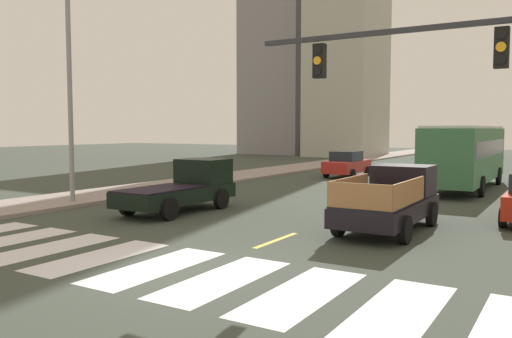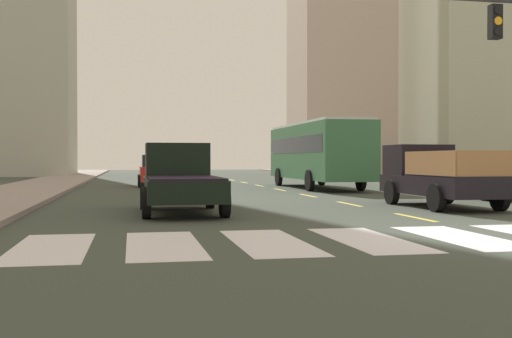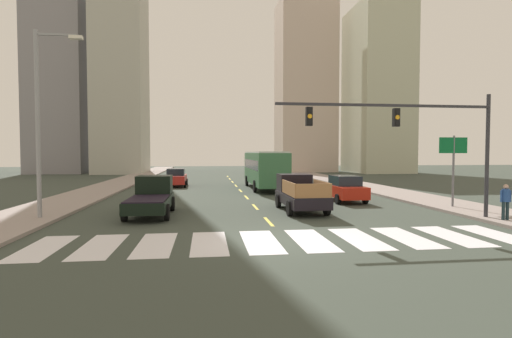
% 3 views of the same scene
% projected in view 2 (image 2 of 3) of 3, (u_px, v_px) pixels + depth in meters
% --- Properties ---
extents(ground_plane, '(160.00, 160.00, 0.00)m').
position_uv_depth(ground_plane, '(505.00, 236.00, 12.29)').
color(ground_plane, '#384138').
extents(sidewalk_right, '(3.91, 110.00, 0.15)m').
position_uv_depth(sidewalk_right, '(512.00, 187.00, 32.22)').
color(sidewalk_right, gray).
rests_on(sidewalk_right, ground).
extents(sidewalk_left, '(3.91, 110.00, 0.15)m').
position_uv_depth(sidewalk_left, '(21.00, 192.00, 27.69)').
color(sidewalk_left, gray).
rests_on(sidewalk_left, ground).
extents(crosswalk_stripe_0, '(1.26, 3.80, 0.01)m').
position_uv_depth(crosswalk_stripe_0, '(51.00, 247.00, 10.68)').
color(crosswalk_stripe_0, silver).
rests_on(crosswalk_stripe_0, ground).
extents(crosswalk_stripe_1, '(1.26, 3.80, 0.01)m').
position_uv_depth(crosswalk_stripe_1, '(163.00, 245.00, 11.04)').
color(crosswalk_stripe_1, silver).
rests_on(crosswalk_stripe_1, ground).
extents(crosswalk_stripe_2, '(1.26, 3.80, 0.01)m').
position_uv_depth(crosswalk_stripe_2, '(269.00, 242.00, 11.39)').
color(crosswalk_stripe_2, silver).
rests_on(crosswalk_stripe_2, ground).
extents(crosswalk_stripe_3, '(1.26, 3.80, 0.01)m').
position_uv_depth(crosswalk_stripe_3, '(368.00, 239.00, 11.75)').
color(crosswalk_stripe_3, silver).
rests_on(crosswalk_stripe_3, ground).
extents(crosswalk_stripe_4, '(1.26, 3.80, 0.01)m').
position_uv_depth(crosswalk_stripe_4, '(461.00, 237.00, 12.11)').
color(crosswalk_stripe_4, silver).
rests_on(crosswalk_stripe_4, ground).
extents(lane_dash_0, '(0.16, 2.40, 0.01)m').
position_uv_depth(lane_dash_0, '(415.00, 217.00, 16.22)').
color(lane_dash_0, '#E4CB47').
rests_on(lane_dash_0, ground).
extents(lane_dash_1, '(0.16, 2.40, 0.01)m').
position_uv_depth(lane_dash_1, '(349.00, 204.00, 21.12)').
color(lane_dash_1, '#E4CB47').
rests_on(lane_dash_1, ground).
extents(lane_dash_2, '(0.16, 2.40, 0.01)m').
position_uv_depth(lane_dash_2, '(308.00, 195.00, 26.03)').
color(lane_dash_2, '#E4CB47').
rests_on(lane_dash_2, ground).
extents(lane_dash_3, '(0.16, 2.40, 0.01)m').
position_uv_depth(lane_dash_3, '(280.00, 190.00, 30.94)').
color(lane_dash_3, '#E4CB47').
rests_on(lane_dash_3, ground).
extents(lane_dash_4, '(0.16, 2.40, 0.01)m').
position_uv_depth(lane_dash_4, '(260.00, 186.00, 35.84)').
color(lane_dash_4, '#E4CB47').
rests_on(lane_dash_4, ground).
extents(lane_dash_5, '(0.16, 2.40, 0.01)m').
position_uv_depth(lane_dash_5, '(244.00, 182.00, 40.75)').
color(lane_dash_5, '#E4CB47').
rests_on(lane_dash_5, ground).
extents(lane_dash_6, '(0.16, 2.40, 0.01)m').
position_uv_depth(lane_dash_6, '(232.00, 180.00, 45.65)').
color(lane_dash_6, '#E4CB47').
rests_on(lane_dash_6, ground).
extents(lane_dash_7, '(0.16, 2.40, 0.01)m').
position_uv_depth(lane_dash_7, '(222.00, 178.00, 50.56)').
color(lane_dash_7, '#E4CB47').
rests_on(lane_dash_7, ground).
extents(pickup_stakebed, '(2.18, 5.20, 1.96)m').
position_uv_depth(pickup_stakebed, '(435.00, 177.00, 20.00)').
color(pickup_stakebed, black).
rests_on(pickup_stakebed, ground).
extents(pickup_dark, '(2.18, 5.20, 1.96)m').
position_uv_depth(pickup_dark, '(180.00, 179.00, 18.00)').
color(pickup_dark, black).
rests_on(pickup_dark, ground).
extents(city_bus, '(2.72, 10.80, 3.32)m').
position_uv_depth(city_bus, '(317.00, 150.00, 32.64)').
color(city_bus, '#386F46').
rests_on(city_bus, ground).
extents(sedan_near_left, '(2.02, 4.40, 1.72)m').
position_uv_depth(sedan_near_left, '(488.00, 176.00, 24.13)').
color(sedan_near_left, red).
rests_on(sedan_near_left, ground).
extents(sedan_near_right, '(2.02, 4.40, 1.72)m').
position_uv_depth(sedan_near_right, '(157.00, 171.00, 34.59)').
color(sedan_near_right, red).
rests_on(sedan_near_right, ground).
extents(block_mid_left, '(8.24, 11.22, 26.86)m').
position_uv_depth(block_mid_left, '(460.00, 39.00, 63.37)').
color(block_mid_left, beige).
rests_on(block_mid_left, ground).
extents(block_low_left, '(9.26, 8.20, 28.80)m').
position_uv_depth(block_low_left, '(340.00, 34.00, 65.47)').
color(block_low_left, beige).
rests_on(block_low_left, ground).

